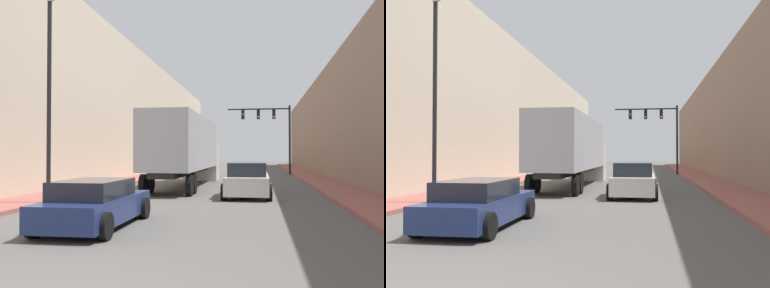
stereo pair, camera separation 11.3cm
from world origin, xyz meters
TOP-DOWN VIEW (x-y plane):
  - sidewalk_right at (6.62, 30.00)m, footprint 2.33×80.00m
  - sidewalk_left at (-6.62, 30.00)m, footprint 2.33×80.00m
  - building_right at (10.79, 30.00)m, footprint 6.00×80.00m
  - building_left at (-10.79, 30.00)m, footprint 6.00×80.00m
  - semi_truck at (-1.77, 21.07)m, footprint 2.49×14.26m
  - sedan_car at (-1.81, 6.72)m, footprint 1.97×4.62m
  - suv_car at (1.97, 15.47)m, footprint 2.11×4.80m
  - traffic_signal_gantry at (3.75, 37.06)m, footprint 5.95×0.35m
  - street_lamp at (-5.31, 10.78)m, footprint 0.44×0.44m

SIDE VIEW (x-z plane):
  - sidewalk_right at x=6.62m, z-range 0.00..0.15m
  - sidewalk_left at x=-6.62m, z-range 0.00..0.15m
  - sedan_car at x=-1.81m, z-range -0.02..1.25m
  - suv_car at x=1.97m, z-range -0.04..1.52m
  - semi_truck at x=-1.77m, z-range 0.30..4.28m
  - building_right at x=10.79m, z-range 0.00..9.02m
  - traffic_signal_gantry at x=3.75m, z-range 1.37..7.88m
  - street_lamp at x=-5.31m, z-range 1.02..9.16m
  - building_left at x=-10.79m, z-range 0.00..11.01m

